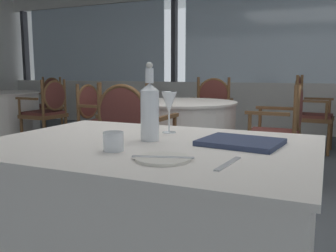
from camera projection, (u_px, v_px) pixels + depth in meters
The scene contains 18 objects.
ground_plane at pixel (191, 215), 2.63m from camera, with size 15.11×15.11×0.00m, color #4C5156.
window_wall_far at pixel (274, 71), 6.15m from camera, with size 11.62×0.14×2.63m.
foreground_table at pixel (148, 228), 1.54m from camera, with size 1.33×0.96×0.74m.
side_plate at pixel (163, 159), 1.19m from camera, with size 0.18×0.18×0.01m, color silver.
butter_knife at pixel (163, 157), 1.19m from camera, with size 0.20×0.02×0.00m, color silver.
dinner_fork at pixel (228, 164), 1.13m from camera, with size 0.19×0.02×0.00m, color silver.
water_bottle at pixel (150, 110), 1.51m from camera, with size 0.08×0.08×0.33m.
wine_glass at pixel (169, 103), 1.71m from camera, with size 0.08×0.08×0.19m.
water_tumbler at pixel (113, 141), 1.32m from camera, with size 0.07×0.07×0.07m, color white.
menu_book at pixel (241, 142), 1.44m from camera, with size 0.30×0.25×0.02m, color #2D3856.
dining_chair_0_1 at pixel (48, 108), 4.82m from camera, with size 0.49×0.55×0.93m.
dining_chair_0_2 at pixel (48, 100), 6.29m from camera, with size 0.55×0.49×0.95m.
background_table_2 at pixel (180, 138), 3.67m from camera, with size 1.12×1.12×0.74m.
dining_chair_2_0 at pixel (99, 117), 4.04m from camera, with size 0.47×0.54×0.90m.
dining_chair_2_1 at pixel (131, 134), 2.75m from camera, with size 0.54×0.47×0.95m.
dining_chair_2_2 at pixel (283, 127), 3.24m from camera, with size 0.47×0.54×0.92m.
dining_chair_2_3 at pixel (210, 109), 4.53m from camera, with size 0.54×0.47×0.96m.
dining_chair_3_3 at pixel (307, 108), 4.73m from camera, with size 0.50×0.56×0.99m.
Camera 1 is at (0.86, -2.37, 1.02)m, focal length 38.92 mm.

